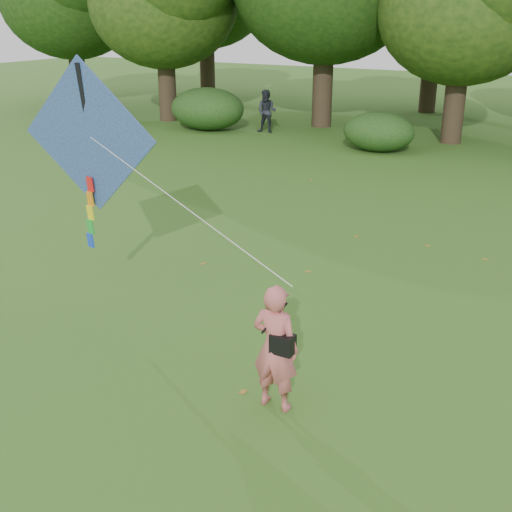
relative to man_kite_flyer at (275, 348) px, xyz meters
The scene contains 7 objects.
ground 1.13m from the man_kite_flyer, 112.72° to the right, with size 100.00×100.00×0.00m, color #265114.
man_kite_flyer is the anchor object (origin of this frame).
bystander_left 20.22m from the man_kite_flyer, 118.61° to the left, with size 0.87×0.68×1.79m, color #23252F.
crossbody_bag 0.17m from the man_kite_flyer, 14.61° to the right, with size 0.43×0.20×0.70m.
flying_kite 4.92m from the man_kite_flyer, 161.45° to the left, with size 5.79×1.71×3.30m.
shrub_band 16.97m from the man_kite_flyer, 93.38° to the left, with size 39.15×3.22×1.88m.
fallen_leaves 3.45m from the man_kite_flyer, 115.05° to the left, with size 10.29×15.05×0.01m.
Camera 1 is at (3.61, -5.81, 4.96)m, focal length 45.00 mm.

